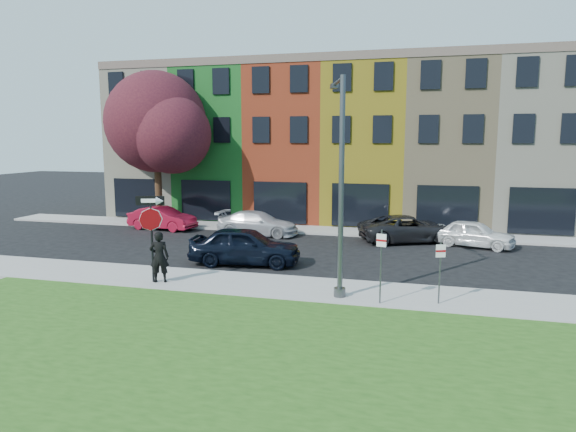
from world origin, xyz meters
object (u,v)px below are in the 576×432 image
(stop_sign, at_px, (151,221))
(man, at_px, (159,257))
(sedan_near, at_px, (245,246))
(street_lamp, at_px, (340,187))

(stop_sign, distance_m, man, 1.37)
(man, bearing_deg, sedan_near, -136.30)
(man, xyz_separation_m, street_lamp, (6.74, 0.16, 2.74))
(sedan_near, xyz_separation_m, street_lamp, (4.74, -3.72, 3.01))
(man, relative_size, street_lamp, 0.26)
(stop_sign, bearing_deg, street_lamp, -14.70)
(sedan_near, bearing_deg, man, 146.54)
(stop_sign, relative_size, man, 1.68)
(man, relative_size, sedan_near, 0.39)
(sedan_near, relative_size, street_lamp, 0.68)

